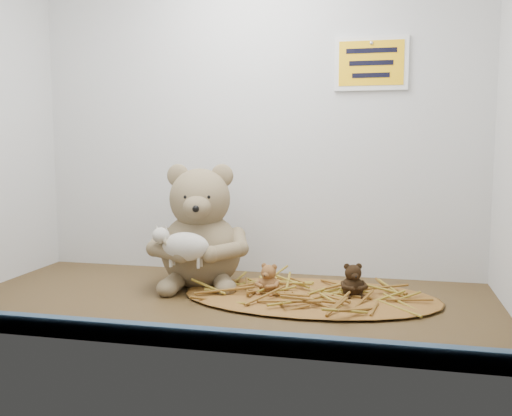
% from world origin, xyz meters
% --- Properties ---
extents(alcove_shell, '(1.20, 0.60, 0.90)m').
position_xyz_m(alcove_shell, '(0.00, 0.09, 0.45)').
color(alcove_shell, '#3E2D15').
rests_on(alcove_shell, ground).
extents(front_rail, '(1.19, 0.02, 0.04)m').
position_xyz_m(front_rail, '(0.00, -0.29, 0.02)').
color(front_rail, '#374F69').
rests_on(front_rail, shelf_floor).
extents(straw_bed, '(0.59, 0.34, 0.01)m').
position_xyz_m(straw_bed, '(0.18, 0.06, 0.01)').
color(straw_bed, brown).
rests_on(straw_bed, shelf_floor).
extents(main_teddy, '(0.29, 0.30, 0.30)m').
position_xyz_m(main_teddy, '(-0.10, 0.13, 0.15)').
color(main_teddy, '#8F7D58').
rests_on(main_teddy, shelf_floor).
extents(toy_lamb, '(0.14, 0.09, 0.09)m').
position_xyz_m(toy_lamb, '(-0.10, 0.02, 0.12)').
color(toy_lamb, beige).
rests_on(toy_lamb, main_teddy).
extents(mini_teddy_tan, '(0.07, 0.07, 0.07)m').
position_xyz_m(mini_teddy_tan, '(0.09, 0.05, 0.05)').
color(mini_teddy_tan, brown).
rests_on(mini_teddy_tan, straw_bed).
extents(mini_teddy_brown, '(0.08, 0.08, 0.08)m').
position_xyz_m(mini_teddy_brown, '(0.28, 0.07, 0.05)').
color(mini_teddy_brown, black).
rests_on(mini_teddy_brown, straw_bed).
extents(wall_sign, '(0.16, 0.01, 0.11)m').
position_xyz_m(wall_sign, '(0.30, 0.29, 0.55)').
color(wall_sign, '#DFA10B').
rests_on(wall_sign, back_wall).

